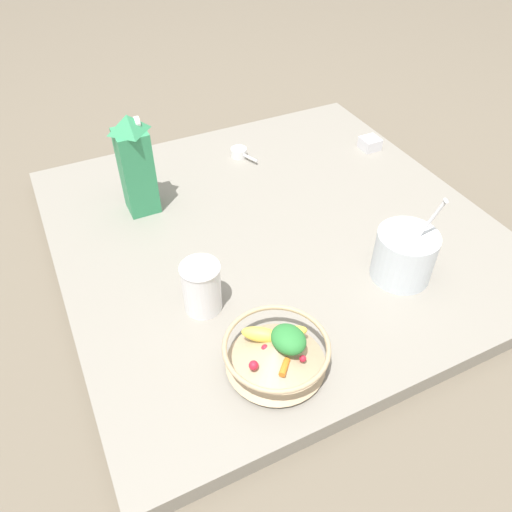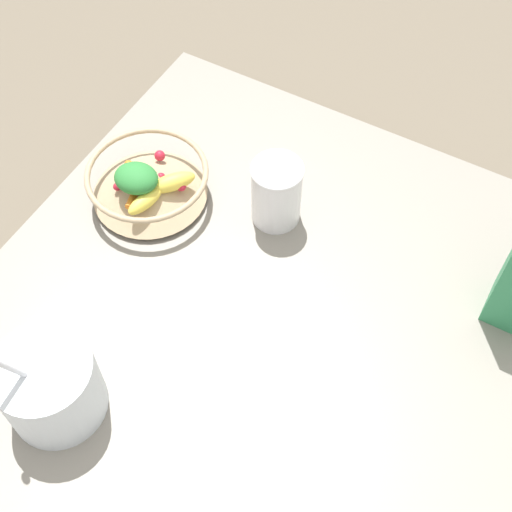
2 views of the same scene
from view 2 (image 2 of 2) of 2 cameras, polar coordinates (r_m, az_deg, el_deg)
ground_plane at (r=1.10m, az=3.22°, el=-11.84°), size 6.00×6.00×0.00m
countertop at (r=1.08m, az=3.28°, el=-11.38°), size 1.10×1.10×0.05m
fruit_bowl at (r=1.23m, az=-8.63°, el=5.85°), size 0.21×0.21×0.09m
yogurt_tub at (r=1.03m, az=-16.21°, el=-9.86°), size 0.14×0.14×0.22m
drinking_cup at (r=1.17m, az=1.65°, el=5.17°), size 0.09×0.09×0.12m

